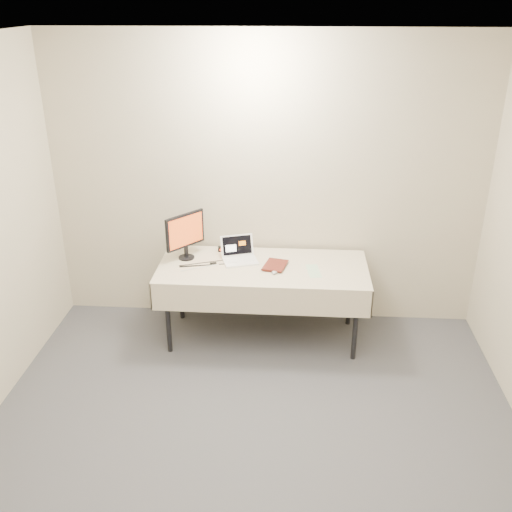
# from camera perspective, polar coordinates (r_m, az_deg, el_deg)

# --- Properties ---
(back_wall) EXTENTS (4.00, 0.10, 2.70)m
(back_wall) POSITION_cam_1_polar(r_m,az_deg,el_deg) (5.27, 1.03, 7.15)
(back_wall) COLOR beige
(back_wall) RESTS_ON ground
(table) EXTENTS (1.86, 0.81, 0.74)m
(table) POSITION_cam_1_polar(r_m,az_deg,el_deg) (5.10, 0.70, -1.64)
(table) COLOR black
(table) RESTS_ON ground
(laptop) EXTENTS (0.37, 0.36, 0.20)m
(laptop) POSITION_cam_1_polar(r_m,az_deg,el_deg) (5.18, -1.72, 0.15)
(laptop) COLOR white
(laptop) RESTS_ON table
(monitor) EXTENTS (0.29, 0.33, 0.43)m
(monitor) POSITION_cam_1_polar(r_m,az_deg,el_deg) (5.16, -7.10, 2.33)
(monitor) COLOR black
(monitor) RESTS_ON table
(book) EXTENTS (0.19, 0.07, 0.25)m
(book) POSITION_cam_1_polar(r_m,az_deg,el_deg) (5.03, 0.91, 0.36)
(book) COLOR maroon
(book) RESTS_ON table
(alarm_clock) EXTENTS (0.11, 0.06, 0.04)m
(alarm_clock) POSITION_cam_1_polar(r_m,az_deg,el_deg) (5.37, -3.26, 0.73)
(alarm_clock) COLOR black
(alarm_clock) RESTS_ON table
(clicker) EXTENTS (0.07, 0.10, 0.02)m
(clicker) POSITION_cam_1_polar(r_m,az_deg,el_deg) (4.95, 1.89, -1.58)
(clicker) COLOR #BABABD
(clicker) RESTS_ON table
(paper_form) EXTENTS (0.14, 0.28, 0.00)m
(paper_form) POSITION_cam_1_polar(r_m,az_deg,el_deg) (5.01, 5.78, -1.50)
(paper_form) COLOR #B0D8AC
(paper_form) RESTS_ON table
(usb_dongle) EXTENTS (0.06, 0.03, 0.01)m
(usb_dongle) POSITION_cam_1_polar(r_m,az_deg,el_deg) (5.13, -4.30, -0.72)
(usb_dongle) COLOR black
(usb_dongle) RESTS_ON table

